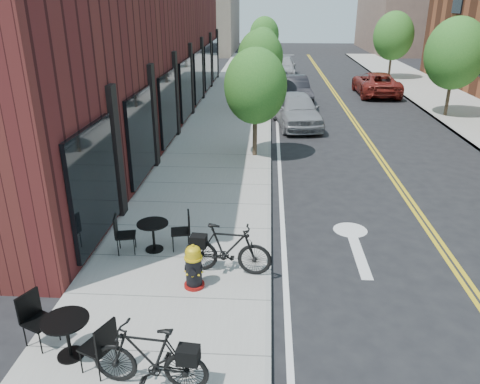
{
  "coord_description": "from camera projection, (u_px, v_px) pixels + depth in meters",
  "views": [
    {
      "loc": [
        -0.14,
        -7.4,
        5.35
      ],
      "look_at": [
        -0.78,
        3.21,
        1.0
      ],
      "focal_mm": 35.0,
      "sensor_mm": 36.0,
      "label": 1
    }
  ],
  "objects": [
    {
      "name": "parked_car_far",
      "position": [
        376.0,
        84.0,
        28.42
      ],
      "size": [
        2.31,
        4.99,
        1.39
      ],
      "primitive_type": "imported",
      "rotation": [
        0.0,
        0.0,
        3.14
      ],
      "color": "maroon",
      "rests_on": "ground"
    },
    {
      "name": "bg_building_left",
      "position": [
        200.0,
        4.0,
        51.75
      ],
      "size": [
        8.0,
        14.0,
        10.0
      ],
      "primitive_type": "cube",
      "color": "#726656",
      "rests_on": "ground"
    },
    {
      "name": "tree_near_d",
      "position": [
        264.0,
        35.0,
        38.31
      ],
      "size": [
        2.4,
        2.4,
        4.11
      ],
      "color": "#382B1E",
      "rests_on": "sidewalk_near"
    },
    {
      "name": "tree_far_c",
      "position": [
        393.0,
        36.0,
        33.08
      ],
      "size": [
        2.8,
        2.8,
        4.62
      ],
      "color": "#382B1E",
      "rests_on": "sidewalk_far"
    },
    {
      "name": "bicycle_left",
      "position": [
        150.0,
        357.0,
        6.67
      ],
      "size": [
        1.78,
        0.67,
        1.04
      ],
      "primitive_type": "imported",
      "rotation": [
        0.0,
        0.0,
        -1.67
      ],
      "color": "black",
      "rests_on": "sidewalk_near"
    },
    {
      "name": "bistro_set_b",
      "position": [
        67.0,
        332.0,
        7.27
      ],
      "size": [
        1.7,
        1.1,
        0.91
      ],
      "rotation": [
        0.0,
        0.0,
        -0.43
      ],
      "color": "black",
      "rests_on": "sidewalk_near"
    },
    {
      "name": "sidewalk_near",
      "position": [
        219.0,
        148.0,
        18.18
      ],
      "size": [
        4.0,
        70.0,
        0.12
      ],
      "primitive_type": "cube",
      "color": "#9E9B93",
      "rests_on": "ground"
    },
    {
      "name": "tree_near_a",
      "position": [
        255.0,
        86.0,
        16.22
      ],
      "size": [
        2.2,
        2.2,
        3.81
      ],
      "color": "#382B1E",
      "rests_on": "sidewalk_near"
    },
    {
      "name": "parked_car_a",
      "position": [
        297.0,
        110.0,
        21.27
      ],
      "size": [
        2.43,
        4.73,
        1.54
      ],
      "primitive_type": "imported",
      "rotation": [
        0.0,
        0.0,
        0.14
      ],
      "color": "gray",
      "rests_on": "ground"
    },
    {
      "name": "parked_car_c",
      "position": [
        282.0,
        67.0,
        35.1
      ],
      "size": [
        2.38,
        5.23,
        1.49
      ],
      "primitive_type": "imported",
      "rotation": [
        0.0,
        0.0,
        -0.06
      ],
      "color": "#A7A6AB",
      "rests_on": "ground"
    },
    {
      "name": "tree_near_b",
      "position": [
        260.0,
        57.0,
        23.56
      ],
      "size": [
        2.3,
        2.3,
        3.98
      ],
      "color": "#382B1E",
      "rests_on": "sidewalk_near"
    },
    {
      "name": "fire_hydrant",
      "position": [
        194.0,
        267.0,
        9.09
      ],
      "size": [
        0.41,
        0.41,
        0.93
      ],
      "rotation": [
        0.0,
        0.0,
        -0.01
      ],
      "color": "maroon",
      "rests_on": "sidewalk_near"
    },
    {
      "name": "ground",
      "position": [
        271.0,
        306.0,
        8.86
      ],
      "size": [
        120.0,
        120.0,
        0.0
      ],
      "primitive_type": "plane",
      "color": "black",
      "rests_on": "ground"
    },
    {
      "name": "tree_near_c",
      "position": [
        263.0,
        47.0,
        31.02
      ],
      "size": [
        2.1,
        2.1,
        3.67
      ],
      "color": "#382B1E",
      "rests_on": "sidewalk_near"
    },
    {
      "name": "bicycle_right",
      "position": [
        228.0,
        249.0,
        9.52
      ],
      "size": [
        1.86,
        0.7,
        1.09
      ],
      "primitive_type": "imported",
      "rotation": [
        0.0,
        0.0,
        1.47
      ],
      "color": "black",
      "rests_on": "sidewalk_near"
    },
    {
      "name": "tree_far_b",
      "position": [
        455.0,
        54.0,
        21.99
      ],
      "size": [
        2.8,
        2.8,
        4.62
      ],
      "color": "#382B1E",
      "rests_on": "sidewalk_far"
    },
    {
      "name": "bistro_set_c",
      "position": [
        153.0,
        232.0,
        10.44
      ],
      "size": [
        1.67,
        0.83,
        0.88
      ],
      "rotation": [
        0.0,
        0.0,
        0.21
      ],
      "color": "black",
      "rests_on": "sidewalk_near"
    },
    {
      "name": "building_near",
      "position": [
        127.0,
        46.0,
        20.83
      ],
      "size": [
        5.0,
        28.0,
        7.0
      ],
      "primitive_type": "cube",
      "color": "#4D1818",
      "rests_on": "ground"
    },
    {
      "name": "parked_car_b",
      "position": [
        293.0,
        91.0,
        25.85
      ],
      "size": [
        2.11,
        4.76,
        1.52
      ],
      "primitive_type": "imported",
      "rotation": [
        0.0,
        0.0,
        0.11
      ],
      "color": "black",
      "rests_on": "ground"
    }
  ]
}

